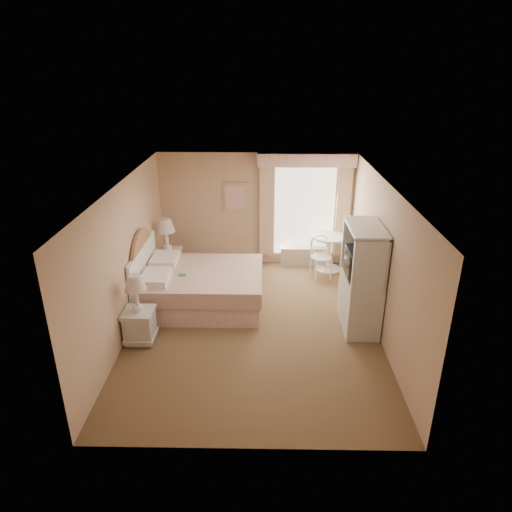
{
  "coord_description": "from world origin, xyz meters",
  "views": [
    {
      "loc": [
        0.16,
        -6.83,
        4.22
      ],
      "look_at": [
        0.04,
        0.3,
        1.19
      ],
      "focal_mm": 32.0,
      "sensor_mm": 36.0,
      "label": 1
    }
  ],
  "objects_px": {
    "round_table": "(329,247)",
    "cafe_chair": "(321,253)",
    "nightstand_far": "(168,256)",
    "bed": "(195,286)",
    "nightstand_near": "(139,317)",
    "armoire": "(361,286)"
  },
  "relations": [
    {
      "from": "nightstand_near",
      "to": "armoire",
      "type": "distance_m",
      "value": 3.71
    },
    {
      "from": "nightstand_far",
      "to": "cafe_chair",
      "type": "relative_size",
      "value": 1.43
    },
    {
      "from": "cafe_chair",
      "to": "bed",
      "type": "bearing_deg",
      "value": -164.9
    },
    {
      "from": "bed",
      "to": "nightstand_far",
      "type": "height_order",
      "value": "bed"
    },
    {
      "from": "nightstand_far",
      "to": "bed",
      "type": "bearing_deg",
      "value": -58.16
    },
    {
      "from": "round_table",
      "to": "bed",
      "type": "bearing_deg",
      "value": -148.87
    },
    {
      "from": "bed",
      "to": "nightstand_near",
      "type": "distance_m",
      "value": 1.45
    },
    {
      "from": "cafe_chair",
      "to": "armoire",
      "type": "bearing_deg",
      "value": -90.04
    },
    {
      "from": "round_table",
      "to": "cafe_chair",
      "type": "relative_size",
      "value": 0.88
    },
    {
      "from": "bed",
      "to": "cafe_chair",
      "type": "xyz_separation_m",
      "value": [
        2.48,
        1.3,
        0.14
      ]
    },
    {
      "from": "nightstand_near",
      "to": "cafe_chair",
      "type": "distance_m",
      "value": 4.1
    },
    {
      "from": "cafe_chair",
      "to": "armoire",
      "type": "xyz_separation_m",
      "value": [
        0.44,
        -2.0,
        0.23
      ]
    },
    {
      "from": "bed",
      "to": "cafe_chair",
      "type": "relative_size",
      "value": 2.52
    },
    {
      "from": "bed",
      "to": "nightstand_far",
      "type": "relative_size",
      "value": 1.77
    },
    {
      "from": "armoire",
      "to": "cafe_chair",
      "type": "bearing_deg",
      "value": 102.55
    },
    {
      "from": "armoire",
      "to": "round_table",
      "type": "bearing_deg",
      "value": 95.55
    },
    {
      "from": "cafe_chair",
      "to": "nightstand_far",
      "type": "bearing_deg",
      "value": 169.74
    },
    {
      "from": "cafe_chair",
      "to": "round_table",
      "type": "bearing_deg",
      "value": 43.77
    },
    {
      "from": "nightstand_near",
      "to": "nightstand_far",
      "type": "bearing_deg",
      "value": 90.0
    },
    {
      "from": "round_table",
      "to": "cafe_chair",
      "type": "distance_m",
      "value": 0.39
    },
    {
      "from": "bed",
      "to": "nightstand_far",
      "type": "distance_m",
      "value": 1.38
    },
    {
      "from": "bed",
      "to": "armoire",
      "type": "xyz_separation_m",
      "value": [
        2.92,
        -0.69,
        0.38
      ]
    }
  ]
}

